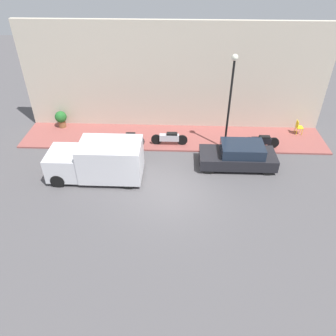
{
  "coord_description": "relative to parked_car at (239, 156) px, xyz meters",
  "views": [
    {
      "loc": [
        -12.25,
        -0.42,
        10.36
      ],
      "look_at": [
        1.34,
        0.14,
        0.6
      ],
      "focal_mm": 35.0,
      "sensor_mm": 36.0,
      "label": 1
    }
  ],
  "objects": [
    {
      "name": "motorcycle_black",
      "position": [
        1.8,
        -1.57,
        -0.13
      ],
      "size": [
        0.3,
        2.1,
        0.76
      ],
      "color": "black",
      "rests_on": "sidewalk"
    },
    {
      "name": "potted_plant",
      "position": [
        3.83,
        10.84,
        0.06
      ],
      "size": [
        0.73,
        0.73,
        1.08
      ],
      "color": "brown",
      "rests_on": "sidewalk"
    },
    {
      "name": "cafe_chair",
      "position": [
        3.53,
        -4.18,
        -0.05
      ],
      "size": [
        0.4,
        0.4,
        0.88
      ],
      "color": "yellow",
      "rests_on": "sidewalk"
    },
    {
      "name": "scooter_silver",
      "position": [
        1.93,
        3.79,
        -0.12
      ],
      "size": [
        0.3,
        2.15,
        0.78
      ],
      "color": "#B7B7BF",
      "rests_on": "sidewalk"
    },
    {
      "name": "delivery_van",
      "position": [
        -1.3,
        7.34,
        0.37
      ],
      "size": [
        2.03,
        4.74,
        2.02
      ],
      "color": "silver",
      "rests_on": "ground_plane"
    },
    {
      "name": "sidewalk",
      "position": [
        2.81,
        3.61,
        -0.61
      ],
      "size": [
        3.05,
        18.45,
        0.1
      ],
      "color": "#934C47",
      "rests_on": "ground_plane"
    },
    {
      "name": "ground_plane",
      "position": [
        -2.56,
        3.61,
        -0.66
      ],
      "size": [
        60.0,
        60.0,
        0.0
      ],
      "primitive_type": "plane",
      "color": "#514F51"
    },
    {
      "name": "building_facade",
      "position": [
        4.48,
        3.61,
        2.61
      ],
      "size": [
        0.3,
        18.45,
        6.54
      ],
      "color": "beige",
      "rests_on": "ground_plane"
    },
    {
      "name": "parked_car",
      "position": [
        0.0,
        0.0,
        0.0
      ],
      "size": [
        1.75,
        4.07,
        1.37
      ],
      "color": "black",
      "rests_on": "ground_plane"
    },
    {
      "name": "streetlamp",
      "position": [
        1.68,
        0.55,
        2.96
      ],
      "size": [
        0.34,
        0.34,
        5.44
      ],
      "color": "black",
      "rests_on": "sidewalk"
    },
    {
      "name": "motorcycle_blue",
      "position": [
        1.64,
        6.17,
        -0.1
      ],
      "size": [
        0.3,
        1.85,
        0.86
      ],
      "color": "navy",
      "rests_on": "sidewalk"
    }
  ]
}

